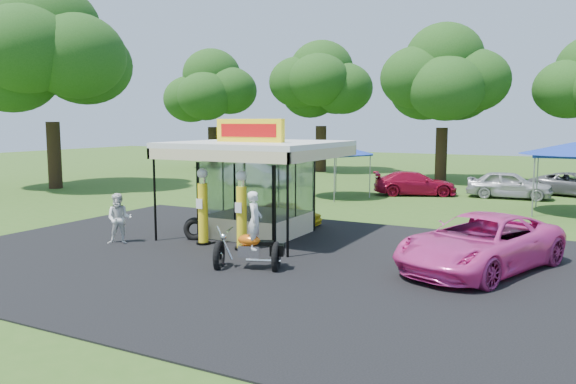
% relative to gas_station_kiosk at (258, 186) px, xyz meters
% --- Properties ---
extents(ground, '(120.00, 120.00, 0.00)m').
position_rel_gas_station_kiosk_xyz_m(ground, '(2.00, -4.99, -1.78)').
color(ground, '#345A1C').
rests_on(ground, ground).
extents(asphalt_apron, '(20.00, 14.00, 0.04)m').
position_rel_gas_station_kiosk_xyz_m(asphalt_apron, '(2.00, -2.99, -1.76)').
color(asphalt_apron, black).
rests_on(asphalt_apron, ground).
extents(gas_station_kiosk, '(5.40, 5.40, 4.18)m').
position_rel_gas_station_kiosk_xyz_m(gas_station_kiosk, '(0.00, 0.00, 0.00)').
color(gas_station_kiosk, white).
rests_on(gas_station_kiosk, ground).
extents(gas_pump_left, '(0.48, 0.48, 2.57)m').
position_rel_gas_station_kiosk_xyz_m(gas_pump_left, '(-0.77, -2.25, -0.55)').
color(gas_pump_left, black).
rests_on(gas_pump_left, ground).
extents(gas_pump_right, '(0.48, 0.48, 2.56)m').
position_rel_gas_station_kiosk_xyz_m(gas_pump_right, '(0.79, -2.33, -0.56)').
color(gas_pump_right, black).
rests_on(gas_pump_right, ground).
extents(motorcycle, '(2.01, 1.48, 2.28)m').
position_rel_gas_station_kiosk_xyz_m(motorcycle, '(2.31, -4.18, -0.89)').
color(motorcycle, black).
rests_on(motorcycle, ground).
extents(spare_tires, '(1.00, 0.79, 0.80)m').
position_rel_gas_station_kiosk_xyz_m(spare_tires, '(-1.52, -1.74, -1.39)').
color(spare_tires, black).
rests_on(spare_tires, ground).
extents(kiosk_car, '(2.82, 1.13, 0.96)m').
position_rel_gas_station_kiosk_xyz_m(kiosk_car, '(-0.00, 2.21, -1.30)').
color(kiosk_car, yellow).
rests_on(kiosk_car, ground).
extents(pink_sedan, '(4.41, 6.13, 1.55)m').
position_rel_gas_station_kiosk_xyz_m(pink_sedan, '(7.88, -1.31, -1.01)').
color(pink_sedan, '#E93FA1').
rests_on(pink_sedan, ground).
extents(spectator_west, '(1.06, 1.00, 1.72)m').
position_rel_gas_station_kiosk_xyz_m(spectator_west, '(-3.35, -3.42, -0.92)').
color(spectator_west, white).
rests_on(spectator_west, ground).
extents(bg_car_a, '(4.54, 1.69, 1.48)m').
position_rel_gas_station_kiosk_xyz_m(bg_car_a, '(-8.20, 13.41, -1.04)').
color(bg_car_a, silver).
rests_on(bg_car_a, ground).
extents(bg_car_b, '(4.90, 3.49, 1.32)m').
position_rel_gas_station_kiosk_xyz_m(bg_car_b, '(2.03, 13.67, -1.12)').
color(bg_car_b, maroon).
rests_on(bg_car_b, ground).
extents(bg_car_c, '(4.40, 1.94, 1.47)m').
position_rel_gas_station_kiosk_xyz_m(bg_car_c, '(6.84, 14.77, -1.05)').
color(bg_car_c, '#A8A6AB').
rests_on(bg_car_c, ground).
extents(bg_car_d, '(5.06, 3.48, 1.29)m').
position_rel_gas_station_kiosk_xyz_m(bg_car_d, '(9.95, 17.39, -1.14)').
color(bg_car_d, '#5E5D60').
rests_on(bg_car_d, ground).
extents(tent_west, '(4.07, 4.07, 2.85)m').
position_rel_gas_station_kiosk_xyz_m(tent_west, '(-1.56, 10.78, 0.80)').
color(tent_west, gray).
rests_on(tent_west, ground).
extents(tent_east, '(4.58, 4.58, 3.20)m').
position_rel_gas_station_kiosk_xyz_m(tent_east, '(9.89, 10.47, 1.11)').
color(tent_east, gray).
rests_on(tent_east, ground).
extents(oak_far_a, '(8.54, 8.54, 10.13)m').
position_rel_gas_station_kiosk_xyz_m(oak_far_a, '(-18.74, 23.67, 4.66)').
color(oak_far_a, black).
rests_on(oak_far_a, ground).
extents(oak_far_b, '(8.66, 8.66, 10.33)m').
position_rel_gas_station_kiosk_xyz_m(oak_far_b, '(-8.82, 24.88, 4.81)').
color(oak_far_b, black).
rests_on(oak_far_b, ground).
extents(oak_far_c, '(8.82, 8.82, 10.40)m').
position_rel_gas_station_kiosk_xyz_m(oak_far_c, '(1.65, 21.69, 4.82)').
color(oak_far_c, black).
rests_on(oak_far_c, ground).
extents(oak_near, '(10.46, 10.46, 12.05)m').
position_rel_gas_station_kiosk_xyz_m(oak_near, '(-18.46, 6.61, 5.77)').
color(oak_near, black).
rests_on(oak_near, ground).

